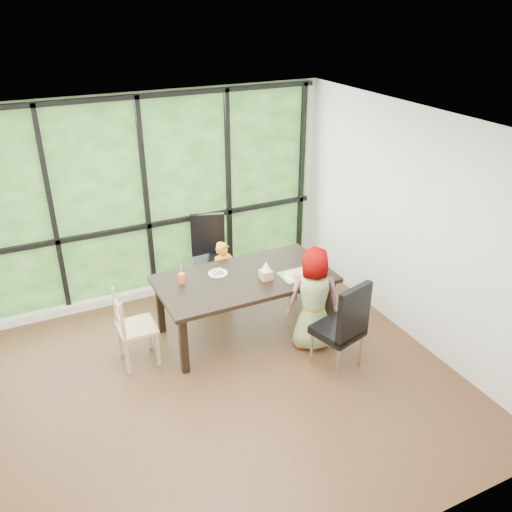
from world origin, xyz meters
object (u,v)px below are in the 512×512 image
object	(u,v)px
chair_end_beech	(137,327)
plate_far	(218,273)
chair_interior_leather	(338,324)
green_cup	(321,269)
white_mug	(312,257)
child_older	(315,298)
orange_cup	(182,278)
dining_table	(245,304)
tissue_box	(266,275)
child_toddler	(224,275)
plate_near	(296,277)
chair_window_leather	(209,256)

from	to	relation	value
chair_end_beech	plate_far	xyz separation A→B (m)	(1.07, 0.24, 0.31)
chair_interior_leather	green_cup	world-z (taller)	chair_interior_leather
chair_end_beech	green_cup	world-z (taller)	chair_end_beech
white_mug	child_older	bearing A→B (deg)	-117.65
orange_cup	dining_table	bearing A→B (deg)	-14.84
plate_far	tissue_box	xyz separation A→B (m)	(0.46, -0.36, 0.05)
dining_table	green_cup	distance (m)	1.00
child_toddler	white_mug	world-z (taller)	child_toddler
white_mug	tissue_box	distance (m)	0.77
chair_end_beech	white_mug	distance (m)	2.30
chair_interior_leather	tissue_box	distance (m)	1.03
green_cup	chair_end_beech	bearing A→B (deg)	172.84
chair_end_beech	child_toddler	size ratio (longest dim) A/B	0.98
chair_end_beech	green_cup	distance (m)	2.23
tissue_box	orange_cup	bearing A→B (deg)	159.74
child_older	tissue_box	bearing A→B (deg)	-28.29
plate_far	white_mug	bearing A→B (deg)	-7.85
dining_table	plate_near	xyz separation A→B (m)	(0.54, -0.27, 0.38)
chair_window_leather	chair_interior_leather	size ratio (longest dim) A/B	1.00
child_toddler	plate_near	bearing A→B (deg)	-66.42
chair_window_leather	tissue_box	size ratio (longest dim) A/B	8.39
chair_end_beech	orange_cup	size ratio (longest dim) A/B	7.51
plate_near	tissue_box	world-z (taller)	tissue_box
plate_far	orange_cup	distance (m)	0.46
dining_table	tissue_box	world-z (taller)	tissue_box
chair_interior_leather	plate_near	world-z (taller)	chair_interior_leather
dining_table	white_mug	world-z (taller)	white_mug
chair_interior_leather	plate_far	xyz separation A→B (m)	(-0.88, 1.26, 0.22)
plate_near	green_cup	distance (m)	0.33
dining_table	chair_window_leather	distance (m)	1.10
dining_table	chair_interior_leather	world-z (taller)	chair_interior_leather
chair_window_leather	plate_near	bearing A→B (deg)	-49.78
child_older	white_mug	size ratio (longest dim) A/B	14.91
orange_cup	tissue_box	bearing A→B (deg)	-20.26
chair_end_beech	green_cup	xyz separation A→B (m)	(2.18, -0.27, 0.35)
child_toddler	white_mug	xyz separation A→B (m)	(0.95, -0.60, 0.33)
plate_far	green_cup	bearing A→B (deg)	-24.93
dining_table	plate_near	size ratio (longest dim) A/B	8.06
plate_near	green_cup	xyz separation A→B (m)	(0.32, -0.04, 0.04)
orange_cup	green_cup	size ratio (longest dim) A/B	1.15
child_toddler	white_mug	distance (m)	1.17
dining_table	child_toddler	distance (m)	0.65
plate_near	white_mug	world-z (taller)	white_mug
child_toddler	tissue_box	bearing A→B (deg)	-82.32
chair_window_leather	green_cup	xyz separation A→B (m)	(0.89, -1.39, 0.26)
chair_interior_leather	child_toddler	world-z (taller)	chair_interior_leather
chair_end_beech	child_toddler	distance (m)	1.49
chair_interior_leather	chair_end_beech	size ratio (longest dim) A/B	1.20
tissue_box	child_toddler	bearing A→B (deg)	104.45
chair_end_beech	white_mug	size ratio (longest dim) A/B	10.68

